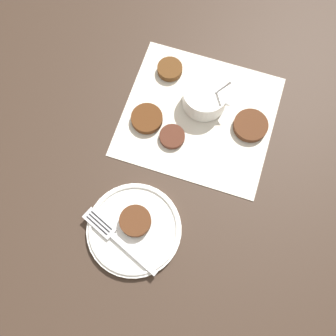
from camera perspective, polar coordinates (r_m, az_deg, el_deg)
name	(u,v)px	position (r m, az deg, el deg)	size (l,w,h in m)	color
ground_plane	(201,108)	(0.95, 4.75, 8.62)	(4.00, 4.00, 0.00)	#38281E
napkin	(199,116)	(0.94, 4.46, 7.53)	(0.41, 0.38, 0.00)	silver
sauce_bowl	(206,98)	(0.93, 5.59, 10.02)	(0.11, 0.10, 0.11)	white
fritter_0	(172,137)	(0.91, 0.60, 4.58)	(0.06, 0.06, 0.01)	#4D281C
fritter_1	(250,126)	(0.93, 11.88, 6.05)	(0.08, 0.08, 0.02)	#4F2C1A
fritter_2	(170,69)	(0.98, 0.26, 14.15)	(0.06, 0.06, 0.02)	#563418
fritter_3	(147,119)	(0.92, -3.09, 7.17)	(0.07, 0.07, 0.02)	#512D14
serving_plate	(134,229)	(0.85, -4.94, -8.88)	(0.20, 0.20, 0.02)	white
fritter_on_plate	(135,221)	(0.83, -4.76, -7.66)	(0.07, 0.07, 0.02)	#512D19
fork	(113,235)	(0.84, -8.02, -9.64)	(0.20, 0.06, 0.00)	silver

